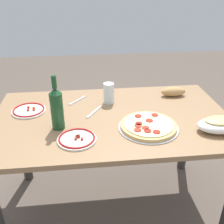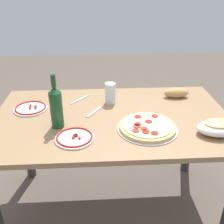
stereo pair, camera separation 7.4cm
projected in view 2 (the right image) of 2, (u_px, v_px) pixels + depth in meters
name	position (u px, v px, depth m)	size (l,w,h in m)	color
ground_plane	(112.00, 205.00, 1.96)	(8.00, 8.00, 0.00)	brown
dining_table	(112.00, 133.00, 1.67)	(1.42, 0.86, 0.74)	#93704C
pepperoni_pizza	(147.00, 127.00, 1.48)	(0.34, 0.34, 0.03)	#B7B7BC
baked_pasta_dish	(219.00, 127.00, 1.42)	(0.24, 0.15, 0.08)	white
wine_bottle	(56.00, 106.00, 1.45)	(0.07, 0.07, 0.31)	#194723
water_glass	(110.00, 93.00, 1.75)	(0.07, 0.07, 0.14)	silver
side_plate_near	(75.00, 138.00, 1.39)	(0.20, 0.20, 0.02)	white
side_plate_far	(31.00, 108.00, 1.69)	(0.21, 0.21, 0.02)	white
bread_loaf	(176.00, 93.00, 1.84)	(0.17, 0.07, 0.07)	tan
fork_left	(95.00, 111.00, 1.66)	(0.17, 0.02, 0.01)	#B7B7BC
fork_right	(80.00, 100.00, 1.82)	(0.17, 0.02, 0.01)	#B7B7BC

